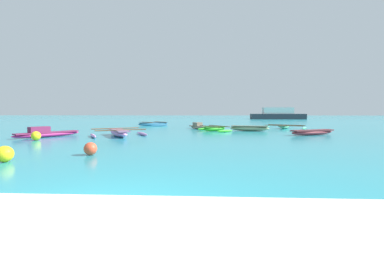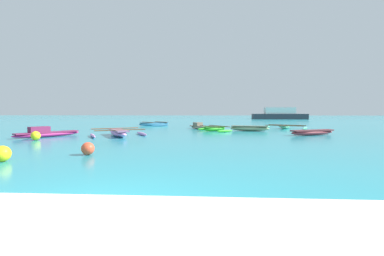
% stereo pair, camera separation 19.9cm
% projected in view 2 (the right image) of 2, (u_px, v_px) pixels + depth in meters
% --- Properties ---
extents(ground_plane, '(240.00, 240.00, 0.00)m').
position_uv_depth(ground_plane, '(71.00, 225.00, 3.68)').
color(ground_plane, teal).
extents(moored_boat_0, '(2.25, 2.69, 0.62)m').
position_uv_depth(moored_boat_0, '(199.00, 127.00, 24.64)').
color(moored_boat_0, tan).
rests_on(moored_boat_0, ground_plane).
extents(moored_boat_1, '(3.37, 1.57, 0.45)m').
position_uv_depth(moored_boat_1, '(249.00, 128.00, 21.90)').
color(moored_boat_1, '#A1AD81').
rests_on(moored_boat_1, ground_plane).
extents(moored_boat_2, '(4.21, 3.86, 0.51)m').
position_uv_depth(moored_boat_2, '(118.00, 133.00, 17.33)').
color(moored_boat_2, '#DC95DB').
rests_on(moored_boat_2, ground_plane).
extents(moored_boat_3, '(4.31, 3.61, 0.35)m').
position_uv_depth(moored_boat_3, '(285.00, 127.00, 25.32)').
color(moored_boat_3, '#4EB687').
rests_on(moored_boat_3, ground_plane).
extents(moored_boat_4, '(3.67, 2.15, 0.37)m').
position_uv_depth(moored_boat_4, '(312.00, 132.00, 18.04)').
color(moored_boat_4, '#98313B').
rests_on(moored_boat_4, ground_plane).
extents(moored_boat_5, '(3.00, 3.52, 0.45)m').
position_uv_depth(moored_boat_5, '(214.00, 129.00, 21.94)').
color(moored_boat_5, green).
rests_on(moored_boat_5, ground_plane).
extents(moored_boat_6, '(2.85, 3.85, 0.70)m').
position_uv_depth(moored_boat_6, '(47.00, 133.00, 16.74)').
color(moored_boat_6, '#B8236A').
rests_on(moored_boat_6, ground_plane).
extents(moored_boat_7, '(3.69, 3.80, 0.46)m').
position_uv_depth(moored_boat_7, '(154.00, 124.00, 30.65)').
color(moored_boat_7, '#26668D').
rests_on(moored_boat_7, ground_plane).
extents(mooring_buoy_0, '(0.49, 0.49, 0.49)m').
position_uv_depth(mooring_buoy_0, '(88.00, 149.00, 9.72)').
color(mooring_buoy_0, '#E54C2D').
rests_on(mooring_buoy_0, ground_plane).
extents(mooring_buoy_1, '(0.53, 0.53, 0.53)m').
position_uv_depth(mooring_buoy_1, '(2.00, 154.00, 8.38)').
color(mooring_buoy_1, yellow).
rests_on(mooring_buoy_1, ground_plane).
extents(mooring_buoy_2, '(0.52, 0.52, 0.52)m').
position_uv_depth(mooring_buoy_2, '(36.00, 136.00, 14.82)').
color(mooring_buoy_2, yellow).
rests_on(mooring_buoy_2, ground_plane).
extents(distant_ferry, '(12.13, 2.67, 2.67)m').
position_uv_depth(distant_ferry, '(279.00, 114.00, 58.49)').
color(distant_ferry, '#2D333D').
rests_on(distant_ferry, ground_plane).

